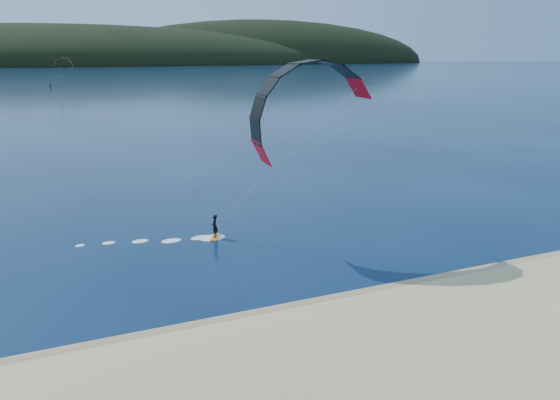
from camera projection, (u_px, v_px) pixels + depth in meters
name	position (u px, v px, depth m)	size (l,w,h in m)	color
ground	(264.00, 381.00, 20.28)	(1800.00, 1800.00, 0.00)	#071639
wet_sand	(237.00, 326.00, 24.29)	(220.00, 2.50, 0.10)	#927755
headland	(109.00, 64.00, 686.56)	(1200.00, 310.00, 140.00)	black
kitesurfer_near	(308.00, 127.00, 31.96)	(21.97, 7.09, 13.48)	orange
kitesurfer_far	(63.00, 67.00, 195.39)	(11.44, 6.72, 12.22)	orange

